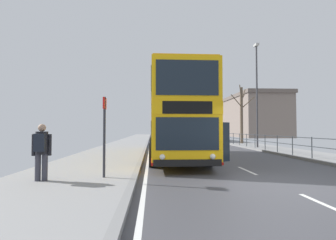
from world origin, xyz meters
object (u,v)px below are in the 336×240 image
bus_stop_sign_near (104,127)px  background_building_00 (254,116)px  background_bus_far_lane (203,129)px  street_lamp_far_side (257,88)px  bare_tree_far_00 (242,113)px  double_decker_bus_main (174,118)px  pedestrian_with_backpack (41,148)px

bus_stop_sign_near → background_building_00: size_ratio=0.14×
background_bus_far_lane → street_lamp_far_side: (1.99, -12.78, 3.46)m
bus_stop_sign_near → street_lamp_far_side: bearing=52.0°
background_bus_far_lane → bare_tree_far_00: 7.25m
bare_tree_far_00 → background_building_00: bearing=66.2°
bare_tree_far_00 → background_building_00: background_building_00 is taller
street_lamp_far_side → bus_stop_sign_near: bearing=-128.0°
double_decker_bus_main → pedestrian_with_backpack: 8.44m
street_lamp_far_side → bare_tree_far_00: street_lamp_far_side is taller
bare_tree_far_00 → street_lamp_far_side: bearing=-97.9°
double_decker_bus_main → street_lamp_far_side: size_ratio=1.34×
bare_tree_far_00 → background_bus_far_lane: bearing=114.1°
background_building_00 → bare_tree_far_00: bearing=-113.8°
double_decker_bus_main → bus_stop_sign_near: 7.16m
double_decker_bus_main → pedestrian_with_backpack: bearing=-122.0°
bare_tree_far_00 → bus_stop_sign_near: bearing=-119.7°
background_building_00 → street_lamp_far_side: bearing=-111.0°
pedestrian_with_backpack → bus_stop_sign_near: size_ratio=0.66×
bus_stop_sign_near → bare_tree_far_00: bearing=60.3°
bus_stop_sign_near → background_building_00: bearing=63.6°
pedestrian_with_backpack → bare_tree_far_00: (12.75, 19.80, 2.25)m
pedestrian_with_backpack → street_lamp_far_side: bearing=48.6°
bus_stop_sign_near → bare_tree_far_00: (11.04, 19.32, 1.65)m
pedestrian_with_backpack → double_decker_bus_main: bearing=58.0°
double_decker_bus_main → background_bus_far_lane: bearing=74.1°
double_decker_bus_main → bus_stop_sign_near: bearing=-112.4°
pedestrian_with_backpack → bus_stop_sign_near: (1.71, 0.48, 0.60)m
double_decker_bus_main → street_lamp_far_side: bearing=40.6°
pedestrian_with_backpack → background_building_00: 53.11m
background_bus_far_lane → bus_stop_sign_near: size_ratio=3.73×
street_lamp_far_side → bare_tree_far_00: (0.88, 6.35, -1.73)m
pedestrian_with_backpack → street_lamp_far_side: 18.38m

